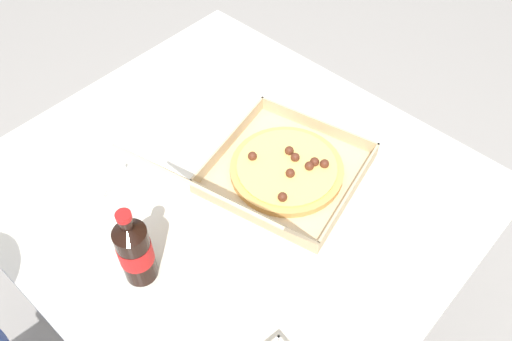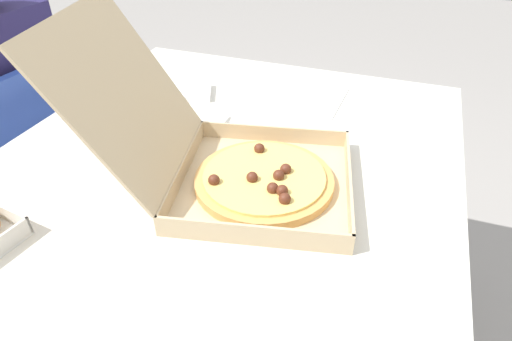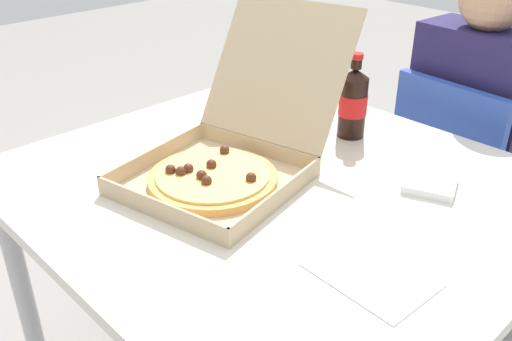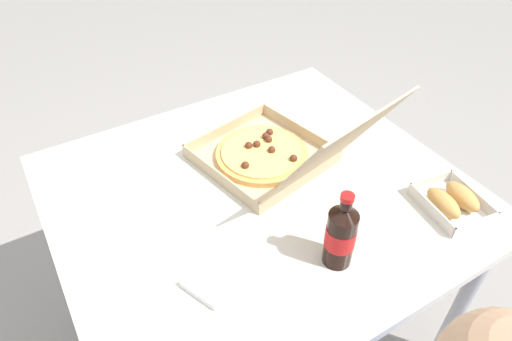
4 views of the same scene
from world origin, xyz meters
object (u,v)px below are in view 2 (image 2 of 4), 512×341
(pizza_box_open, at_px, (239,165))
(napkin_pile, at_px, (192,92))
(chair, at_px, (28,165))
(cola_bottle, at_px, (95,104))
(paper_menu, at_px, (315,99))

(pizza_box_open, bearing_deg, napkin_pile, 38.95)
(chair, bearing_deg, cola_bottle, -105.20)
(paper_menu, xyz_separation_m, napkin_pile, (-0.09, 0.35, 0.01))
(paper_menu, bearing_deg, pizza_box_open, 175.29)
(pizza_box_open, height_order, paper_menu, pizza_box_open)
(napkin_pile, bearing_deg, chair, 108.13)
(pizza_box_open, bearing_deg, paper_menu, -7.33)
(pizza_box_open, height_order, cola_bottle, pizza_box_open)
(cola_bottle, distance_m, paper_menu, 0.60)
(paper_menu, bearing_deg, cola_bottle, 133.77)
(paper_menu, bearing_deg, chair, 109.38)
(chair, distance_m, cola_bottle, 0.58)
(napkin_pile, bearing_deg, paper_menu, -75.41)
(chair, bearing_deg, paper_menu, -73.24)
(chair, height_order, napkin_pile, chair)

